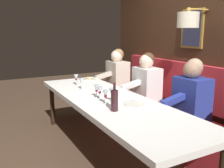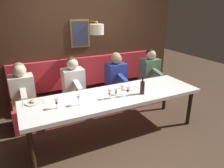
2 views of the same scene
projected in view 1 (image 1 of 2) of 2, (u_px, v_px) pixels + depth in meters
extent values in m
plane|color=#4C3828|center=(109.00, 154.00, 3.24)|extent=(12.00, 12.00, 0.00)
cube|color=white|center=(109.00, 101.00, 3.10)|extent=(0.90, 3.00, 0.06)
cylinder|color=black|center=(52.00, 105.00, 4.22)|extent=(0.07, 0.07, 0.68)
cylinder|color=black|center=(91.00, 100.00, 4.54)|extent=(0.07, 0.07, 0.68)
cube|color=red|center=(164.00, 126.00, 3.61)|extent=(0.52, 3.20, 0.45)
cube|color=#422819|center=(200.00, 39.00, 3.63)|extent=(0.10, 4.40, 2.90)
cube|color=red|center=(192.00, 85.00, 3.73)|extent=(0.10, 3.20, 0.64)
cube|color=olive|center=(192.00, 29.00, 3.65)|extent=(0.04, 0.40, 0.56)
cube|color=#2D334C|center=(191.00, 29.00, 3.64)|extent=(0.01, 0.34, 0.50)
cylinder|color=#B78E3D|center=(199.00, 9.00, 3.31)|extent=(0.35, 0.02, 0.02)
cylinder|color=beige|center=(188.00, 20.00, 3.26)|extent=(0.28, 0.28, 0.20)
sphere|color=#B78E3D|center=(189.00, 10.00, 3.23)|extent=(0.06, 0.06, 0.06)
cube|color=#283893|center=(192.00, 100.00, 3.09)|extent=(0.30, 0.40, 0.56)
sphere|color=#A37A60|center=(192.00, 70.00, 3.00)|extent=(0.22, 0.22, 0.22)
sphere|color=tan|center=(194.00, 67.00, 3.01)|extent=(0.20, 0.20, 0.20)
cube|color=#283893|center=(174.00, 100.00, 2.94)|extent=(0.33, 0.09, 0.14)
cube|color=white|center=(147.00, 86.00, 3.89)|extent=(0.30, 0.40, 0.56)
sphere|color=beige|center=(146.00, 61.00, 3.80)|extent=(0.22, 0.22, 0.22)
sphere|color=#4C331E|center=(148.00, 59.00, 3.81)|extent=(0.20, 0.20, 0.20)
cube|color=white|center=(131.00, 85.00, 3.75)|extent=(0.33, 0.09, 0.14)
cube|color=beige|center=(118.00, 76.00, 4.68)|extent=(0.30, 0.40, 0.56)
sphere|color=beige|center=(117.00, 56.00, 4.59)|extent=(0.22, 0.22, 0.22)
sphere|color=#937047|center=(118.00, 54.00, 4.60)|extent=(0.20, 0.20, 0.20)
cube|color=beige|center=(104.00, 76.00, 4.54)|extent=(0.33, 0.09, 0.14)
cylinder|color=silver|center=(89.00, 79.00, 4.30)|extent=(0.24, 0.24, 0.01)
ellipsoid|color=#D1BC84|center=(89.00, 78.00, 4.29)|extent=(0.11, 0.09, 0.04)
cube|color=silver|center=(92.00, 81.00, 4.16)|extent=(0.17, 0.02, 0.01)
cube|color=silver|center=(87.00, 78.00, 4.43)|extent=(0.18, 0.04, 0.01)
cylinder|color=silver|center=(135.00, 104.00, 2.84)|extent=(0.24, 0.24, 0.01)
cube|color=silver|center=(141.00, 108.00, 2.70)|extent=(0.17, 0.02, 0.01)
cube|color=silver|center=(129.00, 101.00, 2.97)|extent=(0.18, 0.04, 0.01)
cylinder|color=silver|center=(112.00, 102.00, 2.97)|extent=(0.06, 0.06, 0.00)
cylinder|color=silver|center=(112.00, 98.00, 2.96)|extent=(0.01, 0.01, 0.07)
cone|color=silver|center=(112.00, 92.00, 2.95)|extent=(0.07, 0.07, 0.08)
cylinder|color=silver|center=(76.00, 85.00, 3.89)|extent=(0.06, 0.06, 0.00)
cylinder|color=silver|center=(76.00, 82.00, 3.88)|extent=(0.01, 0.01, 0.07)
cone|color=silver|center=(76.00, 77.00, 3.87)|extent=(0.07, 0.07, 0.08)
cylinder|color=maroon|center=(76.00, 79.00, 3.87)|extent=(0.03, 0.03, 0.03)
cylinder|color=silver|center=(97.00, 97.00, 3.17)|extent=(0.06, 0.06, 0.00)
cylinder|color=silver|center=(97.00, 94.00, 3.16)|extent=(0.01, 0.01, 0.07)
cone|color=silver|center=(97.00, 88.00, 3.14)|extent=(0.07, 0.07, 0.08)
cylinder|color=maroon|center=(97.00, 91.00, 3.15)|extent=(0.03, 0.03, 0.02)
cylinder|color=silver|center=(82.00, 89.00, 3.60)|extent=(0.06, 0.06, 0.00)
cylinder|color=silver|center=(81.00, 86.00, 3.59)|extent=(0.01, 0.01, 0.07)
cone|color=silver|center=(81.00, 81.00, 3.58)|extent=(0.07, 0.07, 0.08)
cylinder|color=silver|center=(100.00, 99.00, 3.07)|extent=(0.06, 0.06, 0.00)
cylinder|color=silver|center=(100.00, 96.00, 3.06)|extent=(0.01, 0.01, 0.07)
cone|color=silver|center=(100.00, 90.00, 3.04)|extent=(0.07, 0.07, 0.08)
cylinder|color=maroon|center=(100.00, 92.00, 3.05)|extent=(0.03, 0.03, 0.02)
cylinder|color=silver|center=(106.00, 104.00, 2.88)|extent=(0.06, 0.06, 0.00)
cylinder|color=silver|center=(106.00, 101.00, 2.87)|extent=(0.01, 0.01, 0.07)
cone|color=silver|center=(106.00, 94.00, 2.85)|extent=(0.07, 0.07, 0.08)
cylinder|color=maroon|center=(106.00, 96.00, 2.86)|extent=(0.03, 0.03, 0.03)
cylinder|color=#33191E|center=(114.00, 101.00, 2.61)|extent=(0.08, 0.08, 0.22)
cylinder|color=#33191E|center=(114.00, 87.00, 2.58)|extent=(0.03, 0.03, 0.08)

